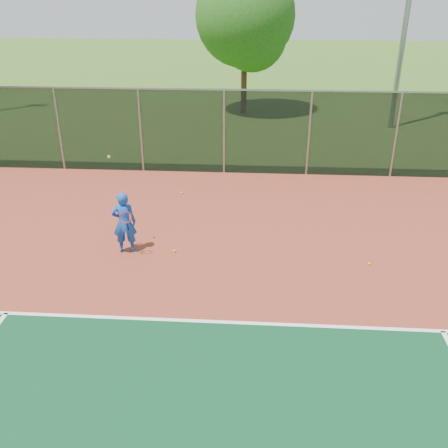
% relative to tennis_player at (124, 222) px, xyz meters
% --- Properties ---
extents(court_apron, '(30.00, 20.00, 0.02)m').
position_rel_tennis_player_xyz_m(court_apron, '(5.12, -3.85, -0.84)').
color(court_apron, maroon).
rests_on(court_apron, ground).
extents(fence_back, '(30.00, 0.06, 3.03)m').
position_rel_tennis_player_xyz_m(fence_back, '(5.12, 6.15, 0.72)').
color(fence_back, black).
rests_on(fence_back, court_apron).
extents(tennis_player, '(0.66, 0.66, 2.56)m').
position_rel_tennis_player_xyz_m(tennis_player, '(0.00, 0.00, 0.00)').
color(tennis_player, '#1248B0').
rests_on(tennis_player, court_apron).
extents(practice_ball_2, '(0.07, 0.07, 0.07)m').
position_rel_tennis_player_xyz_m(practice_ball_2, '(0.85, 3.97, -0.79)').
color(practice_ball_2, '#B3D518').
rests_on(practice_ball_2, court_apron).
extents(practice_ball_4, '(0.07, 0.07, 0.07)m').
position_rel_tennis_player_xyz_m(practice_ball_4, '(6.15, -0.29, -0.79)').
color(practice_ball_4, '#B3D518').
rests_on(practice_ball_4, court_apron).
extents(practice_ball_5, '(0.07, 0.07, 0.07)m').
position_rel_tennis_player_xyz_m(practice_ball_5, '(1.25, 0.03, -0.79)').
color(practice_ball_5, '#B3D518').
rests_on(practice_ball_5, court_apron).
extents(tree_back_left, '(4.98, 4.98, 7.32)m').
position_rel_tennis_player_xyz_m(tree_back_left, '(2.62, 15.51, 3.75)').
color(tree_back_left, '#351F13').
rests_on(tree_back_left, ground).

